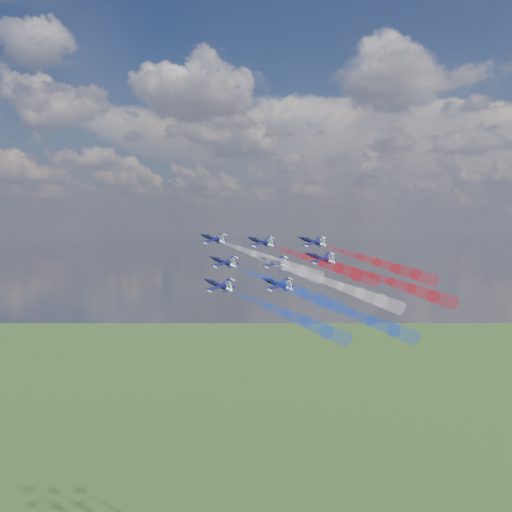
% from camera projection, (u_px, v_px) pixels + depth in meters
% --- Properties ---
extents(jet_lead, '(13.24, 11.53, 7.81)m').
position_uv_depth(jet_lead, '(213.00, 239.00, 185.56)').
color(jet_lead, black).
extents(trail_lead, '(34.30, 13.64, 12.90)m').
position_uv_depth(trail_lead, '(269.00, 259.00, 171.81)').
color(trail_lead, white).
extents(jet_inner_left, '(13.24, 11.53, 7.81)m').
position_uv_depth(jet_inner_left, '(223.00, 262.00, 172.92)').
color(jet_inner_left, black).
extents(trail_inner_left, '(34.30, 13.64, 12.90)m').
position_uv_depth(trail_inner_left, '(285.00, 286.00, 159.17)').
color(trail_inner_left, blue).
extents(jet_inner_right, '(13.24, 11.53, 7.81)m').
position_uv_depth(jet_inner_right, '(261.00, 242.00, 184.34)').
color(jet_inner_right, black).
extents(trail_inner_right, '(34.30, 13.64, 12.90)m').
position_uv_depth(trail_inner_right, '(321.00, 263.00, 170.60)').
color(trail_inner_right, red).
extents(jet_outer_left, '(13.24, 11.53, 7.81)m').
position_uv_depth(jet_outer_left, '(219.00, 285.00, 159.17)').
color(jet_outer_left, black).
extents(trail_outer_left, '(34.30, 13.64, 12.90)m').
position_uv_depth(trail_outer_left, '(286.00, 314.00, 145.42)').
color(trail_outer_left, blue).
extents(jet_center_third, '(13.24, 11.53, 7.81)m').
position_uv_depth(jet_center_third, '(274.00, 262.00, 170.92)').
color(jet_center_third, black).
extents(trail_center_third, '(34.30, 13.64, 12.90)m').
position_uv_depth(trail_center_third, '(341.00, 286.00, 157.17)').
color(trail_center_third, white).
extents(jet_outer_right, '(13.24, 11.53, 7.81)m').
position_uv_depth(jet_outer_right, '(313.00, 242.00, 184.80)').
color(jet_outer_right, black).
extents(trail_outer_right, '(34.30, 13.64, 12.90)m').
position_uv_depth(trail_outer_right, '(377.00, 262.00, 171.06)').
color(trail_outer_right, red).
extents(jet_rear_left, '(13.24, 11.53, 7.81)m').
position_uv_depth(jet_rear_left, '(278.00, 284.00, 160.22)').
color(jet_rear_left, black).
extents(trail_rear_left, '(34.30, 13.64, 12.90)m').
position_uv_depth(trail_rear_left, '(350.00, 312.00, 146.47)').
color(trail_rear_left, blue).
extents(jet_rear_right, '(13.24, 11.53, 7.81)m').
position_uv_depth(jet_rear_right, '(321.00, 258.00, 171.84)').
color(jet_rear_right, black).
extents(trail_rear_right, '(34.30, 13.64, 12.90)m').
position_uv_depth(trail_rear_right, '(391.00, 282.00, 158.09)').
color(trail_rear_right, red).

